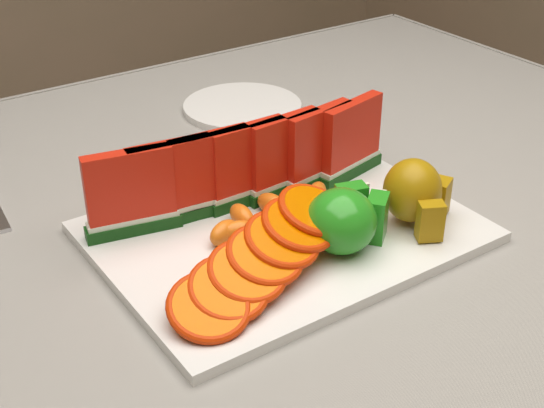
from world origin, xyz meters
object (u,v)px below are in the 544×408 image
(side_plate, at_px, (242,107))
(pear_cluster, at_px, (415,193))
(platter, at_px, (284,232))
(apple_cluster, at_px, (345,219))

(side_plate, bearing_deg, pear_cluster, -94.23)
(platter, bearing_deg, pear_cluster, -30.09)
(apple_cluster, distance_m, side_plate, 0.41)
(pear_cluster, xyz_separation_m, side_plate, (0.03, 0.40, -0.05))
(platter, height_order, apple_cluster, apple_cluster)
(platter, relative_size, side_plate, 1.89)
(platter, relative_size, apple_cluster, 3.64)
(platter, distance_m, side_plate, 0.36)
(apple_cluster, height_order, side_plate, apple_cluster)
(apple_cluster, height_order, pear_cluster, pear_cluster)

